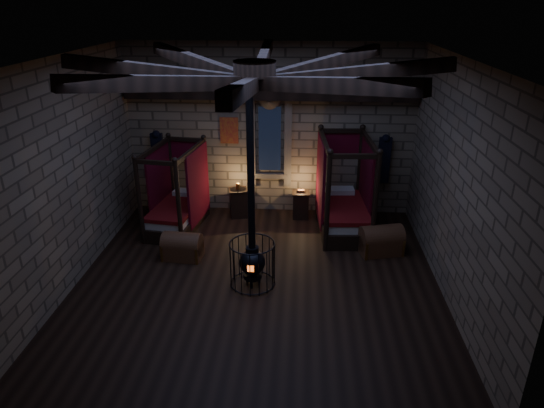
# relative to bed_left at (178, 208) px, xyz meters

# --- Properties ---
(room) EXTENTS (7.02, 7.02, 4.29)m
(room) POSITION_rel_bed_left_xyz_m (2.12, -2.24, 3.25)
(room) COLOR black
(room) RESTS_ON ground
(bed_left) EXTENTS (1.25, 2.01, 1.98)m
(bed_left) POSITION_rel_bed_left_xyz_m (0.00, 0.00, 0.00)
(bed_left) COLOR black
(bed_left) RESTS_ON ground
(bed_right) EXTENTS (1.25, 2.18, 2.21)m
(bed_right) POSITION_rel_bed_left_xyz_m (3.92, 0.13, 0.05)
(bed_right) COLOR black
(bed_right) RESTS_ON ground
(trunk_left) EXTENTS (0.85, 0.58, 0.59)m
(trunk_left) POSITION_rel_bed_left_xyz_m (0.45, -1.50, -0.23)
(trunk_left) COLOR #58321C
(trunk_left) RESTS_ON ground
(trunk_right) EXTENTS (1.00, 0.76, 0.65)m
(trunk_right) POSITION_rel_bed_left_xyz_m (4.67, -1.00, -0.20)
(trunk_right) COLOR #58321C
(trunk_right) RESTS_ON ground
(nightstand_left) EXTENTS (0.54, 0.53, 0.89)m
(nightstand_left) POSITION_rel_bed_left_xyz_m (1.36, 0.70, -0.12)
(nightstand_left) COLOR black
(nightstand_left) RESTS_ON ground
(nightstand_right) EXTENTS (0.43, 0.41, 0.74)m
(nightstand_right) POSITION_rel_bed_left_xyz_m (2.93, 0.72, -0.14)
(nightstand_right) COLOR black
(nightstand_right) RESTS_ON ground
(stove) EXTENTS (0.87, 0.87, 4.05)m
(stove) POSITION_rel_bed_left_xyz_m (2.04, -2.44, 0.08)
(stove) COLOR black
(stove) RESTS_ON ground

